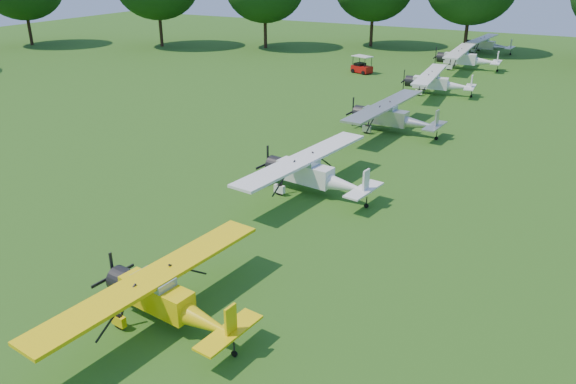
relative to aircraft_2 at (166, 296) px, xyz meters
name	(u,v)px	position (x,y,z in m)	size (l,w,h in m)	color
ground	(243,238)	(-1.10, 6.58, -1.11)	(160.00, 160.00, 0.00)	#1D4E13
tree_belt	(320,65)	(2.47, 6.75, 6.92)	(137.36, 130.27, 14.52)	black
aircraft_2	(166,296)	(0.00, 0.00, 0.00)	(6.10, 9.68, 1.90)	yellow
aircraft_3	(313,172)	(-0.58, 12.73, 0.10)	(6.66, 10.56, 2.07)	white
aircraft_4	(392,115)	(-0.41, 25.38, 0.13)	(6.80, 10.84, 2.13)	#B6B7BB
aircraft_5	(436,81)	(-0.64, 38.59, 0.07)	(6.44, 10.26, 2.02)	white
aircraft_6	(465,57)	(-0.87, 52.09, 0.19)	(7.09, 11.27, 2.22)	white
aircraft_7	(487,44)	(-0.80, 64.73, 0.05)	(6.35, 10.10, 1.98)	#B6B7BB
golf_cart	(361,67)	(-10.13, 44.70, -0.50)	(2.42, 1.92, 1.82)	#B20F0C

